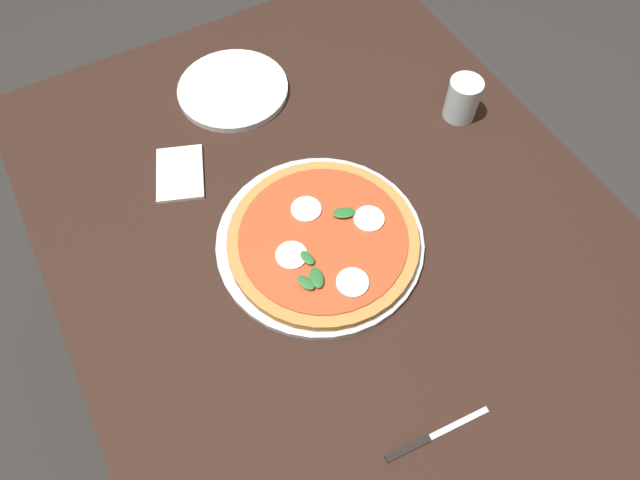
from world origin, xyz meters
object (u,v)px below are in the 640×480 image
at_px(glass_cup, 463,99).
at_px(dining_table, 329,244).
at_px(napkin, 180,173).
at_px(plate_white, 233,89).
at_px(serving_tray, 320,241).
at_px(pizza, 323,240).
at_px(knife, 425,440).

bearing_deg(glass_cup, dining_table, 104.74).
bearing_deg(napkin, dining_table, -138.23).
bearing_deg(plate_white, napkin, 129.89).
bearing_deg(glass_cup, serving_tray, 108.26).
height_order(dining_table, serving_tray, serving_tray).
height_order(plate_white, napkin, plate_white).
bearing_deg(glass_cup, plate_white, 53.18).
bearing_deg(pizza, glass_cup, -70.55).
distance_m(dining_table, plate_white, 0.40).
distance_m(knife, glass_cup, 0.68).
relative_size(dining_table, glass_cup, 13.92).
xyz_separation_m(knife, glass_cup, (0.51, -0.44, 0.04)).
relative_size(serving_tray, napkin, 2.90).
bearing_deg(napkin, plate_white, -50.11).
xyz_separation_m(pizza, plate_white, (0.43, -0.02, -0.02)).
relative_size(pizza, glass_cup, 3.84).
relative_size(pizza, napkin, 2.64).
height_order(pizza, plate_white, pizza).
bearing_deg(pizza, plate_white, -2.54).
distance_m(dining_table, knife, 0.44).
relative_size(dining_table, knife, 6.96).
xyz_separation_m(dining_table, serving_tray, (-0.04, 0.04, 0.10)).
bearing_deg(dining_table, plate_white, 3.21).
relative_size(dining_table, napkin, 9.55).
xyz_separation_m(serving_tray, pizza, (-0.01, -0.00, 0.02)).
distance_m(pizza, glass_cup, 0.43).
bearing_deg(napkin, knife, -168.40).
bearing_deg(dining_table, napkin, 41.77).
bearing_deg(knife, plate_white, -3.66).
distance_m(plate_white, glass_cup, 0.48).
distance_m(serving_tray, knife, 0.38).
distance_m(pizza, plate_white, 0.43).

